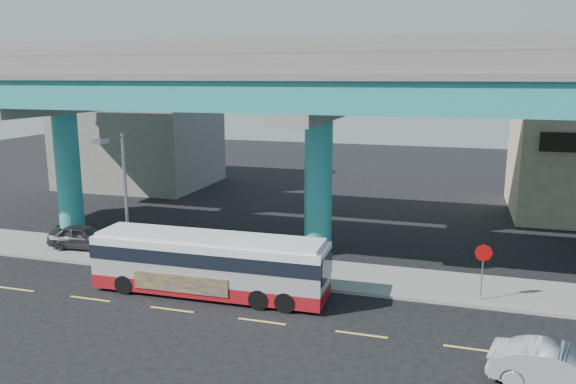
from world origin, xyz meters
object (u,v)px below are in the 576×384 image
(transit_bus, at_px, (210,262))
(stop_sign, at_px, (483,260))
(sedan, at_px, (561,370))
(street_lamp, at_px, (119,181))
(parked_car, at_px, (83,237))

(transit_bus, distance_m, stop_sign, 11.83)
(sedan, relative_size, street_lamp, 0.66)
(transit_bus, xyz_separation_m, street_lamp, (-5.55, 1.72, 3.09))
(parked_car, xyz_separation_m, stop_sign, (21.01, -1.37, 1.12))
(parked_car, bearing_deg, stop_sign, -98.97)
(transit_bus, bearing_deg, parked_car, 157.08)
(transit_bus, relative_size, parked_car, 2.67)
(transit_bus, distance_m, street_lamp, 6.58)
(parked_car, xyz_separation_m, street_lamp, (3.89, -2.08, 3.77))
(street_lamp, height_order, stop_sign, street_lamp)
(stop_sign, bearing_deg, street_lamp, -164.09)
(sedan, bearing_deg, parked_car, 83.97)
(transit_bus, relative_size, street_lamp, 1.60)
(sedan, xyz_separation_m, parked_car, (-23.13, 7.91, 0.12))
(street_lamp, xyz_separation_m, stop_sign, (17.12, 0.71, -2.65))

